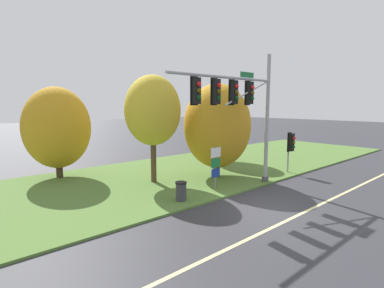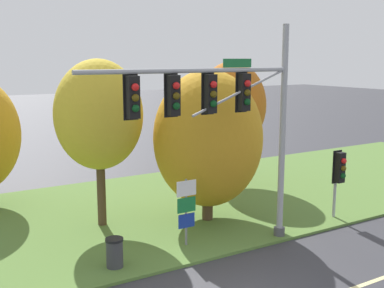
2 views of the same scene
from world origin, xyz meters
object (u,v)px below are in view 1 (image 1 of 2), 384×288
at_px(traffic_signal_mast, 241,103).
at_px(tree_nearest_road, 57,128).
at_px(trash_bin, 181,191).
at_px(tree_mid_verge, 215,112).
at_px(route_sign_post, 216,164).
at_px(tree_behind_signpost, 217,126).
at_px(tree_left_of_mast, 153,111).
at_px(pedestrian_signal_near_kerb, 291,144).

bearing_deg(traffic_signal_mast, tree_nearest_road, 124.89).
distance_m(tree_nearest_road, trash_bin, 9.64).
xyz_separation_m(traffic_signal_mast, trash_bin, (-3.71, 0.59, -4.28)).
xyz_separation_m(tree_mid_verge, trash_bin, (-9.12, -6.55, -3.55)).
relative_size(route_sign_post, trash_bin, 2.53).
relative_size(route_sign_post, tree_nearest_road, 0.41).
distance_m(traffic_signal_mast, tree_behind_signpost, 3.46).
distance_m(tree_left_of_mast, tree_behind_signpost, 4.28).
bearing_deg(route_sign_post, tree_mid_verge, 44.32).
relative_size(route_sign_post, tree_behind_signpost, 0.39).
distance_m(tree_nearest_road, tree_left_of_mast, 6.37).
relative_size(pedestrian_signal_near_kerb, route_sign_post, 1.18).
distance_m(pedestrian_signal_near_kerb, tree_mid_verge, 7.17).
bearing_deg(trash_bin, tree_left_of_mast, 74.59).
relative_size(traffic_signal_mast, trash_bin, 8.22).
bearing_deg(traffic_signal_mast, pedestrian_signal_near_kerb, 2.77).
bearing_deg(tree_mid_verge, route_sign_post, -135.68).
bearing_deg(pedestrian_signal_near_kerb, trash_bin, 178.15).
bearing_deg(tree_left_of_mast, pedestrian_signal_near_kerb, -26.43).
bearing_deg(tree_behind_signpost, traffic_signal_mast, -112.87).
height_order(tree_left_of_mast, tree_mid_verge, tree_left_of_mast).
height_order(route_sign_post, tree_behind_signpost, tree_behind_signpost).
bearing_deg(tree_nearest_road, traffic_signal_mast, -55.11).
relative_size(pedestrian_signal_near_kerb, trash_bin, 2.98).
bearing_deg(traffic_signal_mast, tree_mid_verge, 52.80).
bearing_deg(tree_nearest_road, tree_behind_signpost, -39.96).
xyz_separation_m(route_sign_post, tree_left_of_mast, (-1.73, 3.50, 2.88)).
height_order(tree_nearest_road, tree_mid_verge, tree_mid_verge).
bearing_deg(route_sign_post, pedestrian_signal_near_kerb, -5.83).
height_order(route_sign_post, tree_left_of_mast, tree_left_of_mast).
relative_size(pedestrian_signal_near_kerb, tree_nearest_road, 0.48).
bearing_deg(tree_nearest_road, pedestrian_signal_near_kerb, -36.44).
bearing_deg(tree_behind_signpost, trash_bin, -154.99).
bearing_deg(tree_nearest_road, route_sign_post, -56.19).
distance_m(traffic_signal_mast, tree_nearest_road, 11.55).
distance_m(tree_behind_signpost, trash_bin, 6.11).
xyz_separation_m(pedestrian_signal_near_kerb, tree_mid_verge, (-0.37, 6.86, 2.06)).
relative_size(traffic_signal_mast, route_sign_post, 3.26).
bearing_deg(tree_left_of_mast, route_sign_post, -63.70).
xyz_separation_m(tree_nearest_road, trash_bin, (2.84, -8.80, -2.72)).
xyz_separation_m(pedestrian_signal_near_kerb, trash_bin, (-9.49, 0.31, -1.49)).
distance_m(pedestrian_signal_near_kerb, route_sign_post, 6.75).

